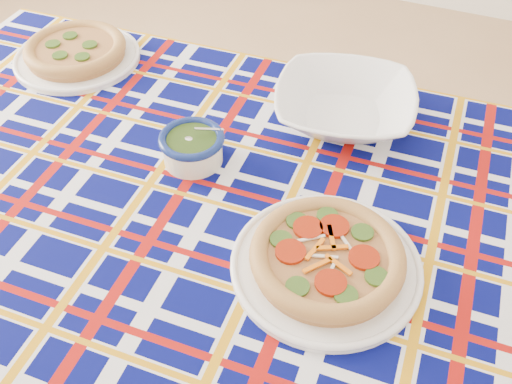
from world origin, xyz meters
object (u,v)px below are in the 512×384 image
at_px(main_focaccia_plate, 327,257).
at_px(serving_bowl, 345,105).
at_px(pesto_bowl, 192,145).
at_px(dining_table, 238,256).

relative_size(main_focaccia_plate, serving_bowl, 1.10).
distance_m(main_focaccia_plate, pesto_bowl, 0.36).
bearing_deg(pesto_bowl, serving_bowl, 46.09).
bearing_deg(dining_table, main_focaccia_plate, -11.11).
height_order(dining_table, serving_bowl, serving_bowl).
bearing_deg(main_focaccia_plate, pesto_bowl, 154.57).
height_order(dining_table, main_focaccia_plate, main_focaccia_plate).
xyz_separation_m(dining_table, main_focaccia_plate, (0.17, -0.03, 0.11)).
relative_size(dining_table, serving_bowl, 5.91).
height_order(dining_table, pesto_bowl, pesto_bowl).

